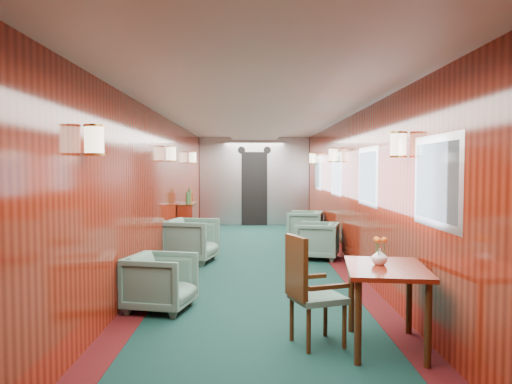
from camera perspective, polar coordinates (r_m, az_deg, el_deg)
room at (r=7.71m, az=0.06°, el=3.28°), size 12.00×12.10×2.40m
bulkhead at (r=13.63m, az=-0.19°, el=1.16°), size 2.98×0.17×2.39m
windows_right at (r=8.12m, az=10.61°, el=1.90°), size 0.02×8.60×0.80m
wall_sconces at (r=8.28m, az=0.02°, el=4.32°), size 2.97×7.97×0.25m
dining_table at (r=4.52m, az=14.65°, el=-9.65°), size 0.79×1.04×0.72m
side_chair at (r=4.47m, az=5.97°, el=-10.65°), size 0.55×0.56×0.98m
credenza at (r=10.03m, az=-7.76°, el=-3.65°), size 0.31×0.98×1.15m
flower_vase at (r=4.54m, az=13.93°, el=-7.16°), size 0.18×0.18×0.15m
armchair_left_near at (r=5.66m, az=-10.84°, el=-10.08°), size 0.82×0.80×0.62m
armchair_left_far at (r=8.39m, az=-7.41°, el=-5.50°), size 0.95×0.94×0.73m
armchair_right_near at (r=8.67m, az=7.01°, el=-5.53°), size 0.85×0.84×0.64m
armchair_right_far at (r=10.70m, az=5.61°, el=-3.89°), size 0.86×0.84×0.65m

